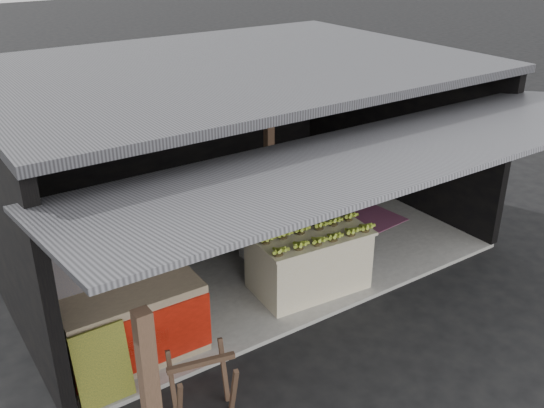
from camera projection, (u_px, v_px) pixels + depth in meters
ground at (329, 317)px, 8.22m from camera, size 80.00×80.00×0.00m
concrete_slab at (234, 243)px, 10.08m from camera, size 7.00×5.00×0.06m
shophouse at (220, 118)px, 9.45m from camera, size 7.40×7.29×3.02m
banana_table at (308, 259)px, 8.62m from camera, size 1.71×1.14×0.90m
banana_pile at (309, 226)px, 8.40m from camera, size 1.58×1.03×0.18m
white_crate at (271, 228)px, 9.47m from camera, size 0.91×0.67×0.95m
neighbor_stall at (133, 322)px, 7.17m from camera, size 1.68×0.78×1.72m
green_signboard at (103, 367)px, 6.54m from camera, size 0.61×0.20×0.90m
sawhorse at (202, 380)px, 6.44m from camera, size 0.76×0.75×0.71m
water_barrel at (335, 245)px, 9.42m from camera, size 0.34×0.34×0.49m
plastic_chair at (324, 184)px, 10.79m from camera, size 0.52×0.52×0.98m
magenta_rug at (360, 222)px, 10.71m from camera, size 1.59×1.14×0.01m
picture_frames at (155, 101)px, 10.99m from camera, size 1.62×0.04×0.46m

